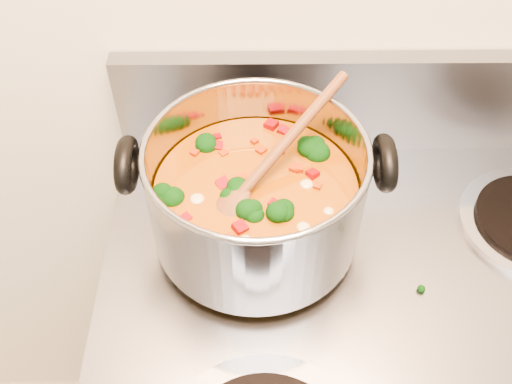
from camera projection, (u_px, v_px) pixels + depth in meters
stockpot at (256, 195)px, 0.71m from camera, size 0.32×0.27×0.16m
wooden_spoon at (261, 171)px, 0.69m from camera, size 0.19×0.19×0.11m
cooktop_crumbs at (225, 220)px, 0.79m from camera, size 0.28×0.29×0.01m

